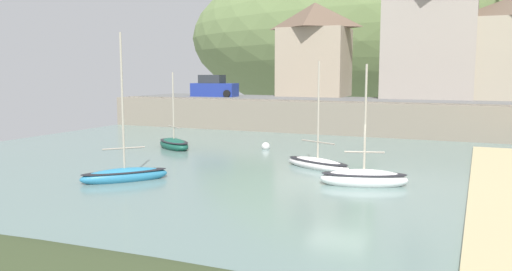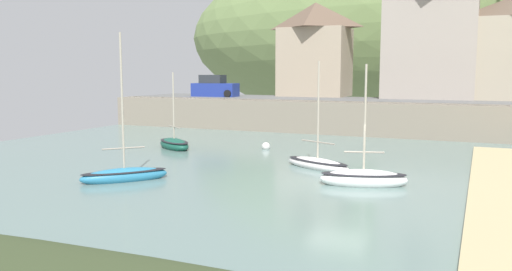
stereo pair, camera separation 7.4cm
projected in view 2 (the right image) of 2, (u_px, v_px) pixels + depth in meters
name	position (u px, v px, depth m)	size (l,w,h in m)	color
ground	(294.00, 260.00, 12.22)	(48.00, 41.00, 0.61)	slate
quay_seawall	(401.00, 117.00, 37.22)	(48.00, 9.40, 2.40)	gray
hillside_backdrop	(464.00, 34.00, 69.41)	(80.00, 44.00, 27.70)	#6B844B
waterfront_building_left	(315.00, 49.00, 47.12)	(6.31, 4.87, 8.47)	tan
waterfront_building_centre	(431.00, 29.00, 42.94)	(7.60, 5.54, 11.30)	#A1968A
dinghy_open_wooden	(317.00, 163.00, 24.80)	(3.84, 2.57, 5.26)	white
sailboat_white_hull	(124.00, 174.00, 21.92)	(3.16, 3.41, 6.40)	teal
sailboat_far_left	(363.00, 178.00, 21.06)	(3.73, 2.14, 5.11)	white
motorboat_with_cabin	(174.00, 144.00, 31.26)	(3.39, 2.97, 4.77)	#164F3F
parked_car_near_slipway	(215.00, 88.00, 46.67)	(4.19, 1.94, 1.95)	navy
mooring_buoy	(266.00, 146.00, 30.99)	(0.50, 0.50, 0.50)	silver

